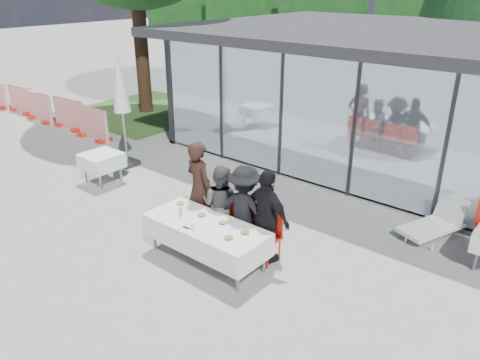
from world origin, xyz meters
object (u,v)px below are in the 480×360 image
object	(u,v)px
market_umbrella	(120,91)
construction_barriers	(19,101)
dining_table	(206,234)
folded_eyeglasses	(186,228)
diner_a	(199,188)
diner_chair_d	(269,232)
diner_chair_c	(247,224)
plate_extra	(229,238)
diner_chair_a	(202,206)
plate_d	(245,233)
spare_table_left	(102,161)
diner_d	(267,217)
lounger	(436,222)
plate_c	(223,223)
juice_bottle	(181,211)
diner_chair_b	(223,214)
diner_b	(220,204)
diner_c	(245,210)
plate_b	(202,216)
plate_a	(181,204)

from	to	relation	value
market_umbrella	construction_barriers	bearing A→B (deg)	173.67
dining_table	folded_eyeglasses	size ratio (longest dim) A/B	16.14
diner_a	diner_chair_d	distance (m)	1.67
diner_chair_c	plate_extra	bearing A→B (deg)	-68.89
diner_chair_a	plate_d	world-z (taller)	diner_chair_a
diner_chair_a	construction_barriers	world-z (taller)	construction_barriers
diner_chair_a	spare_table_left	bearing A→B (deg)	176.93
diner_d	diner_chair_d	world-z (taller)	diner_d
diner_d	plate_extra	world-z (taller)	diner_d
diner_chair_d	construction_barriers	bearing A→B (deg)	170.85
spare_table_left	diner_a	bearing A→B (deg)	-4.11
lounger	dining_table	bearing A→B (deg)	-128.19
diner_chair_d	plate_d	distance (m)	0.65
diner_chair_a	plate_c	size ratio (longest dim) A/B	3.38
juice_bottle	spare_table_left	world-z (taller)	juice_bottle
dining_table	diner_chair_d	world-z (taller)	diner_chair_d
spare_table_left	dining_table	bearing A→B (deg)	-12.06
diner_chair_b	diner_chair_c	size ratio (longest dim) A/B	1.00
diner_chair_a	diner_chair_d	distance (m)	1.62
diner_chair_a	construction_barriers	size ratio (longest dim) A/B	0.09
diner_b	diner_c	bearing A→B (deg)	163.10
diner_d	diner_chair_c	bearing A→B (deg)	1.25
diner_chair_c	spare_table_left	world-z (taller)	diner_chair_c
plate_b	folded_eyeglasses	xyz separation A→B (m)	(0.08, -0.46, -0.02)
diner_chair_a	plate_c	distance (m)	1.23
market_umbrella	spare_table_left	bearing A→B (deg)	-67.01
diner_d	plate_c	bearing A→B (deg)	51.67
diner_chair_d	plate_b	size ratio (longest dim) A/B	3.38
diner_chair_b	plate_extra	distance (m)	1.33
diner_a	diner_chair_d	xyz separation A→B (m)	(1.62, 0.07, -0.41)
plate_d	juice_bottle	distance (m)	1.33
diner_a	juice_bottle	distance (m)	0.80
plate_c	juice_bottle	distance (m)	0.84
plate_c	lounger	size ratio (longest dim) A/B	0.20
diner_a	folded_eyeglasses	bearing A→B (deg)	134.11
diner_chair_c	juice_bottle	bearing A→B (deg)	-136.83
diner_d	juice_bottle	bearing A→B (deg)	37.79
folded_eyeglasses	plate_b	bearing A→B (deg)	99.59
dining_table	construction_barriers	world-z (taller)	construction_barriers
plate_b	diner_a	bearing A→B (deg)	136.65
lounger	plate_b	bearing A→B (deg)	-131.40
diner_a	diner_chair_b	xyz separation A→B (m)	(0.54, 0.07, -0.41)
plate_a	juice_bottle	size ratio (longest dim) A/B	1.80
diner_b	plate_extra	xyz separation A→B (m)	(0.94, -0.85, 0.00)
plate_b	juice_bottle	world-z (taller)	juice_bottle
dining_table	diner_chair_b	world-z (taller)	diner_chair_b
plate_a	juice_bottle	bearing A→B (deg)	-43.31
plate_extra	market_umbrella	size ratio (longest dim) A/B	0.10
market_umbrella	construction_barriers	size ratio (longest dim) A/B	0.27
plate_c	juice_bottle	size ratio (longest dim) A/B	1.80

